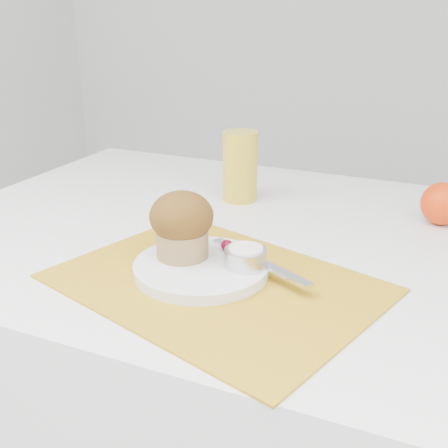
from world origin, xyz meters
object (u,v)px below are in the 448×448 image
at_px(orange, 443,204).
at_px(juice_glass, 240,166).
at_px(table, 264,415).
at_px(muffin, 182,224).
at_px(plate, 201,268).

height_order(orange, juice_glass, juice_glass).
relative_size(table, juice_glass, 8.79).
relative_size(juice_glass, muffin, 1.39).
distance_m(juice_glass, muffin, 0.32).
height_order(table, orange, orange).
bearing_deg(juice_glass, muffin, -82.66).
xyz_separation_m(plate, juice_glass, (-0.08, 0.33, 0.06)).
distance_m(orange, muffin, 0.48).
bearing_deg(plate, juice_glass, 103.14).
bearing_deg(muffin, orange, 45.74).
bearing_deg(table, muffin, -114.60).
height_order(plate, muffin, muffin).
distance_m(table, plate, 0.43).
height_order(table, juice_glass, juice_glass).
bearing_deg(juice_glass, table, -52.27).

